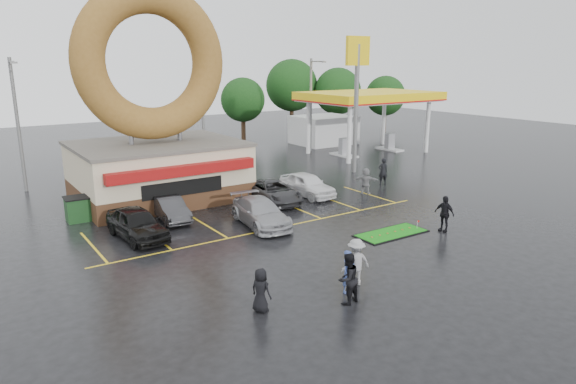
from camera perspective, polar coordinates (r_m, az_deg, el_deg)
ground at (r=25.16m, az=3.07°, el=-6.02°), size 120.00×120.00×0.00m
donut_shop at (r=33.94m, az=-14.47°, el=6.65°), size 10.20×8.70×13.50m
gas_station at (r=52.70m, az=6.76°, el=8.77°), size 12.30×13.65×5.90m
shell_sign at (r=41.15m, az=7.66°, el=12.33°), size 2.20×0.36×10.60m
streetlight_left at (r=39.09m, az=-27.83°, el=6.89°), size 0.40×2.21×9.00m
streetlight_mid at (r=43.86m, az=-9.42°, el=8.98°), size 0.40×2.21×9.00m
streetlight_right at (r=50.87m, az=2.60°, el=9.88°), size 0.40×2.21×9.00m
tree_far_a at (r=63.35m, az=5.55°, el=11.07°), size 5.60×5.60×8.00m
tree_far_b at (r=65.94m, az=10.75°, el=10.45°), size 4.90×4.90×7.00m
tree_far_c at (r=64.10m, az=0.42°, el=11.76°), size 6.30×6.30×9.00m
tree_far_d at (r=58.26m, az=-5.04°, el=10.16°), size 4.90×4.90×7.00m
car_black at (r=27.04m, az=-16.44°, el=-3.38°), size 2.26×4.77×1.57m
car_dgrey at (r=29.71m, az=-12.92°, el=-1.85°), size 1.69×4.02×1.29m
car_silver at (r=28.06m, az=-3.08°, el=-2.28°), size 2.68×5.21×1.45m
car_grey at (r=32.67m, az=-1.71°, el=0.07°), size 2.81×5.20×1.39m
car_white at (r=34.14m, az=2.14°, el=0.83°), size 1.99×4.60×1.54m
person_blue at (r=20.18m, az=6.74°, el=-8.78°), size 0.69×0.52×1.71m
person_blackjkt at (r=19.27m, az=6.65°, el=-9.54°), size 1.07×0.90×1.96m
person_hoodie at (r=20.82m, az=7.56°, el=-7.73°), size 1.34×0.89×1.93m
person_bystander at (r=18.66m, az=-3.05°, el=-10.83°), size 0.79×0.94×1.63m
person_cameraman at (r=28.22m, az=16.97°, el=-2.31°), size 0.62×1.18×1.92m
person_walker_near at (r=34.99m, az=8.64°, el=1.23°), size 1.52×1.59×1.80m
person_walker_far at (r=37.79m, az=10.51°, el=2.26°), size 0.84×0.69×1.97m
dumpster at (r=31.22m, az=-21.82°, el=-1.73°), size 1.85×1.27×1.30m
putting_green at (r=27.38m, az=11.40°, el=-4.50°), size 3.99×1.76×0.50m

